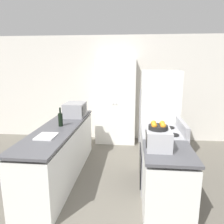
{
  "coord_description": "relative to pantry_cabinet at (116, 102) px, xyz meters",
  "views": [
    {
      "loc": [
        0.39,
        -2.01,
        1.93
      ],
      "look_at": [
        0.0,
        1.91,
        1.05
      ],
      "focal_mm": 35.0,
      "sensor_mm": 36.0,
      "label": 1
    }
  ],
  "objects": [
    {
      "name": "refrigerator",
      "position": [
        0.91,
        -1.15,
        -0.11
      ],
      "size": [
        0.7,
        0.72,
        1.81
      ],
      "color": "white",
      "rests_on": "ground_plane"
    },
    {
      "name": "fruit_bowl",
      "position": [
        0.73,
        -2.65,
        0.17
      ],
      "size": [
        0.23,
        0.23,
        0.1
      ],
      "color": "black",
      "rests_on": "toaster_oven"
    },
    {
      "name": "wall_back",
      "position": [
        0.04,
        0.3,
        0.28
      ],
      "size": [
        7.0,
        0.06,
        2.6
      ],
      "color": "silver",
      "rests_on": "ground_plane"
    },
    {
      "name": "pantry_cabinet",
      "position": [
        0.0,
        0.0,
        0.0
      ],
      "size": [
        0.96,
        0.52,
        2.03
      ],
      "color": "white",
      "rests_on": "ground_plane"
    },
    {
      "name": "counter_right",
      "position": [
        0.87,
        -2.73,
        -0.58
      ],
      "size": [
        0.6,
        0.75,
        0.91
      ],
      "color": "silver",
      "rests_on": "ground_plane"
    },
    {
      "name": "toaster_oven",
      "position": [
        0.74,
        -2.65,
        0.02
      ],
      "size": [
        0.3,
        0.38,
        0.24
      ],
      "color": "#B2B2B7",
      "rests_on": "counter_right"
    },
    {
      "name": "wine_bottle",
      "position": [
        -0.76,
        -1.82,
        0.01
      ],
      "size": [
        0.07,
        0.07,
        0.31
      ],
      "color": "black",
      "rests_on": "counter_left"
    },
    {
      "name": "microwave",
      "position": [
        -0.7,
        -1.12,
        0.03
      ],
      "size": [
        0.38,
        0.5,
        0.27
      ],
      "color": "#939399",
      "rests_on": "counter_left"
    },
    {
      "name": "stove",
      "position": [
        0.89,
        -1.94,
        -0.55
      ],
      "size": [
        0.66,
        0.78,
        1.07
      ],
      "color": "#9E9EA3",
      "rests_on": "ground_plane"
    },
    {
      "name": "cutting_board",
      "position": [
        -0.79,
        -2.38,
        -0.1
      ],
      "size": [
        0.26,
        0.32,
        0.02
      ],
      "color": "silver",
      "rests_on": "counter_left"
    },
    {
      "name": "counter_left",
      "position": [
        -0.79,
        -1.84,
        -0.58
      ],
      "size": [
        0.6,
        2.53,
        0.91
      ],
      "color": "silver",
      "rests_on": "ground_plane"
    }
  ]
}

